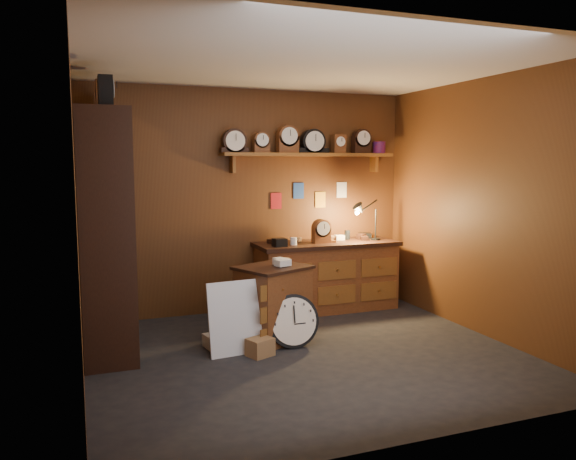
# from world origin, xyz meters

# --- Properties ---
(floor) EXTENTS (4.00, 4.00, 0.00)m
(floor) POSITION_xyz_m (0.00, 0.00, 0.00)
(floor) COLOR black
(floor) RESTS_ON ground
(room_shell) EXTENTS (4.02, 3.62, 2.71)m
(room_shell) POSITION_xyz_m (0.04, 0.11, 1.72)
(room_shell) COLOR #562F14
(room_shell) RESTS_ON ground
(shelving_unit) EXTENTS (0.47, 1.60, 2.58)m
(shelving_unit) POSITION_xyz_m (-1.79, 0.98, 1.25)
(shelving_unit) COLOR black
(shelving_unit) RESTS_ON ground
(workbench) EXTENTS (1.77, 0.66, 1.36)m
(workbench) POSITION_xyz_m (0.87, 1.47, 0.47)
(workbench) COLOR brown
(workbench) RESTS_ON ground
(low_cabinet) EXTENTS (0.85, 0.80, 0.86)m
(low_cabinet) POSITION_xyz_m (-0.15, 0.57, 0.42)
(low_cabinet) COLOR brown
(low_cabinet) RESTS_ON ground
(big_round_clock) EXTENTS (0.53, 0.17, 0.53)m
(big_round_clock) POSITION_xyz_m (-0.04, 0.27, 0.26)
(big_round_clock) COLOR black
(big_round_clock) RESTS_ON ground
(white_panel) EXTENTS (0.55, 0.20, 0.71)m
(white_panel) POSITION_xyz_m (-0.62, 0.29, 0.00)
(white_panel) COLOR silver
(white_panel) RESTS_ON ground
(mini_fridge) EXTENTS (0.55, 0.57, 0.45)m
(mini_fridge) POSITION_xyz_m (-0.14, 1.31, 0.23)
(mini_fridge) COLOR silver
(mini_fridge) RESTS_ON ground
(floor_box_a) EXTENTS (0.33, 0.29, 0.18)m
(floor_box_a) POSITION_xyz_m (-0.51, 0.64, 0.09)
(floor_box_a) COLOR #966B41
(floor_box_a) RESTS_ON ground
(floor_box_b) EXTENTS (0.25, 0.29, 0.13)m
(floor_box_b) POSITION_xyz_m (-0.76, 0.51, 0.06)
(floor_box_b) COLOR white
(floor_box_b) RESTS_ON ground
(floor_box_c) EXTENTS (0.28, 0.26, 0.17)m
(floor_box_c) POSITION_xyz_m (-0.43, 0.14, 0.08)
(floor_box_c) COLOR #966B41
(floor_box_c) RESTS_ON ground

